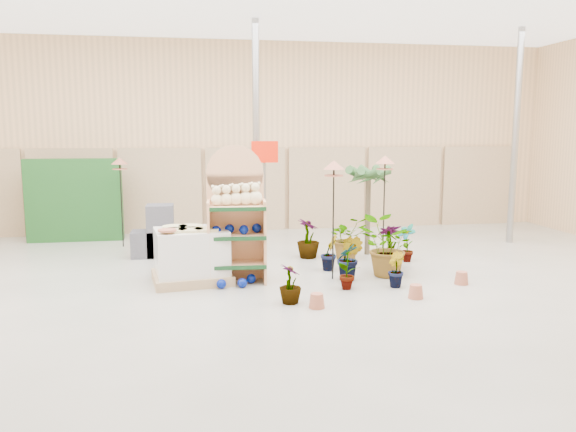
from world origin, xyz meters
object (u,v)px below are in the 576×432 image
Objects in this scene: bird_table_front at (334,169)px; display_shelf at (236,219)px; pallet_stack at (191,256)px; potted_plant_2 at (385,247)px.

display_shelf is at bearing 172.54° from bird_table_front.
bird_table_front is (1.54, -0.20, 0.80)m from display_shelf.
bird_table_front reaches higher than pallet_stack.
bird_table_front is at bearing -177.48° from potted_plant_2.
pallet_stack is 3.15m from potted_plant_2.
bird_table_front reaches higher than potted_plant_2.
pallet_stack is (-0.72, -0.00, -0.56)m from display_shelf.
potted_plant_2 is at bearing -0.36° from display_shelf.
bird_table_front is 1.94× the size of potted_plant_2.
display_shelf is at bearing 176.16° from potted_plant_2.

